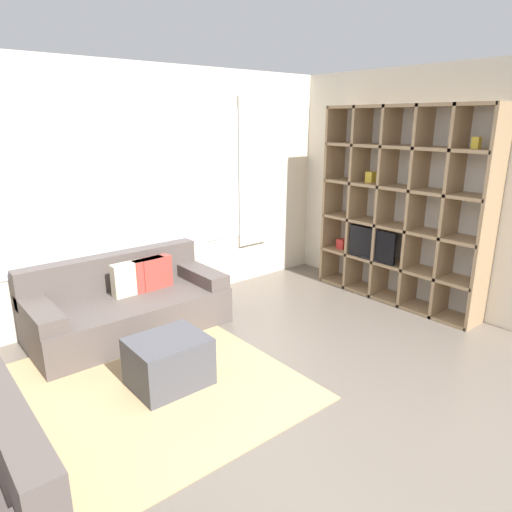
{
  "coord_description": "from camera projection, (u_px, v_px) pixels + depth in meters",
  "views": [
    {
      "loc": [
        -2.11,
        -1.56,
        2.12
      ],
      "look_at": [
        0.59,
        1.71,
        0.85
      ],
      "focal_mm": 32.0,
      "sensor_mm": 36.0,
      "label": 1
    }
  ],
  "objects": [
    {
      "name": "area_rug",
      "position": [
        103.0,
        404.0,
        3.53
      ],
      "size": [
        2.96,
        2.25,
        0.01
      ],
      "primitive_type": "cube",
      "color": "tan",
      "rests_on": "ground_plane"
    },
    {
      "name": "wall_right",
      "position": [
        402.0,
        186.0,
        5.47
      ],
      "size": [
        0.07,
        4.3,
        2.7
      ],
      "primitive_type": "cube",
      "color": "beige",
      "rests_on": "ground_plane"
    },
    {
      "name": "ground_plane",
      "position": [
        351.0,
        450.0,
        3.04
      ],
      "size": [
        16.0,
        16.0,
        0.0
      ],
      "primitive_type": "plane",
      "color": "#665B51"
    },
    {
      "name": "shelving_unit",
      "position": [
        401.0,
        208.0,
        5.32
      ],
      "size": [
        0.39,
        2.08,
        2.28
      ],
      "color": "silver",
      "rests_on": "ground_plane"
    },
    {
      "name": "wall_back",
      "position": [
        131.0,
        192.0,
        4.97
      ],
      "size": [
        6.62,
        0.11,
        2.7
      ],
      "color": "beige",
      "rests_on": "ground_plane"
    },
    {
      "name": "ottoman",
      "position": [
        169.0,
        362.0,
        3.74
      ],
      "size": [
        0.6,
        0.5,
        0.42
      ],
      "color": "#47474C",
      "rests_on": "ground_plane"
    },
    {
      "name": "couch_main",
      "position": [
        128.0,
        305.0,
        4.7
      ],
      "size": [
        1.93,
        0.91,
        0.76
      ],
      "color": "#564C47",
      "rests_on": "ground_plane"
    }
  ]
}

